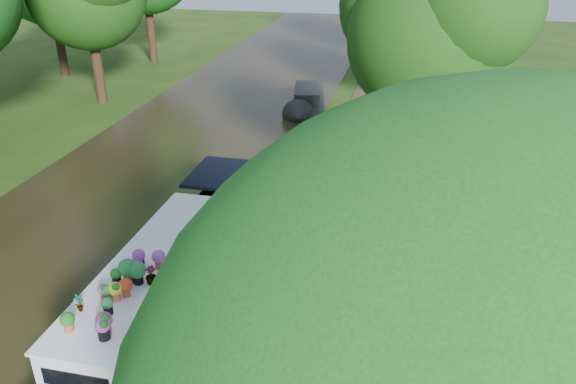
{
  "coord_description": "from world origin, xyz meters",
  "views": [
    {
      "loc": [
        3.39,
        -13.61,
        9.16
      ],
      "look_at": [
        -0.18,
        2.28,
        1.3
      ],
      "focal_mm": 35.0,
      "sensor_mm": 36.0,
      "label": 1
    }
  ],
  "objects_px": {
    "plant_boat": "(157,296)",
    "pedestrian_pink": "(383,70)",
    "sandwich_board": "(314,346)",
    "second_boat": "(307,99)"
  },
  "relations": [
    {
      "from": "plant_boat",
      "to": "second_boat",
      "type": "bearing_deg",
      "value": 89.4
    },
    {
      "from": "sandwich_board",
      "to": "pedestrian_pink",
      "type": "bearing_deg",
      "value": 90.16
    },
    {
      "from": "second_boat",
      "to": "sandwich_board",
      "type": "xyz_separation_m",
      "value": [
        3.83,
        -19.21,
        -0.03
      ]
    },
    {
      "from": "second_boat",
      "to": "sandwich_board",
      "type": "bearing_deg",
      "value": -88.96
    },
    {
      "from": "plant_boat",
      "to": "pedestrian_pink",
      "type": "distance_m",
      "value": 25.25
    },
    {
      "from": "plant_boat",
      "to": "second_boat",
      "type": "relative_size",
      "value": 2.22
    },
    {
      "from": "plant_boat",
      "to": "sandwich_board",
      "type": "distance_m",
      "value": 4.07
    },
    {
      "from": "second_boat",
      "to": "sandwich_board",
      "type": "height_order",
      "value": "second_boat"
    },
    {
      "from": "plant_boat",
      "to": "pedestrian_pink",
      "type": "relative_size",
      "value": 8.49
    },
    {
      "from": "sandwich_board",
      "to": "plant_boat",
      "type": "bearing_deg",
      "value": 173.25
    }
  ]
}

